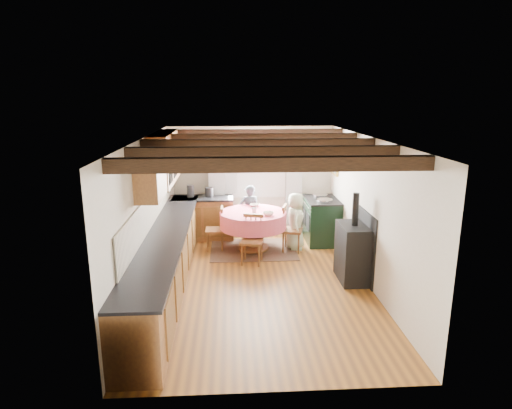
{
  "coord_description": "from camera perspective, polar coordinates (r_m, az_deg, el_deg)",
  "views": [
    {
      "loc": [
        -0.45,
        -6.67,
        3.04
      ],
      "look_at": [
        0.0,
        0.8,
        1.15
      ],
      "focal_mm": 30.36,
      "sensor_mm": 36.0,
      "label": 1
    }
  ],
  "objects": [
    {
      "name": "curtain_right",
      "position": [
        9.63,
        4.99,
        2.48
      ],
      "size": [
        0.35,
        0.1,
        2.1
      ],
      "primitive_type": "cube",
      "color": "#A9AAA6",
      "rests_on": "wall_back"
    },
    {
      "name": "wall_picture",
      "position": [
        9.34,
        10.39,
        5.69
      ],
      "size": [
        0.04,
        0.5,
        0.6
      ],
      "primitive_type": "cube",
      "color": "gold",
      "rests_on": "wall_right"
    },
    {
      "name": "ceiling",
      "position": [
        6.72,
        0.42,
        8.7
      ],
      "size": [
        3.6,
        5.5,
        0.0
      ],
      "primitive_type": "cube",
      "color": "white",
      "rests_on": "ground"
    },
    {
      "name": "window_frame",
      "position": [
        9.53,
        -0.1,
        5.48
      ],
      "size": [
        1.34,
        0.03,
        1.54
      ],
      "primitive_type": "cube",
      "color": "white",
      "rests_on": "wall_back"
    },
    {
      "name": "aga_range",
      "position": [
        9.3,
        8.62,
        -2.01
      ],
      "size": [
        0.67,
        1.03,
        0.95
      ],
      "primitive_type": null,
      "color": "black",
      "rests_on": "floor"
    },
    {
      "name": "window_pane",
      "position": [
        9.54,
        -0.1,
        5.48
      ],
      "size": [
        1.2,
        0.01,
        1.4
      ],
      "primitive_type": "cube",
      "color": "white",
      "rests_on": "wall_back"
    },
    {
      "name": "bowl_b",
      "position": [
        8.33,
        1.64,
        -1.22
      ],
      "size": [
        0.29,
        0.29,
        0.07
      ],
      "primitive_type": "imported",
      "rotation": [
        0.0,
        0.0,
        5.72
      ],
      "color": "silver",
      "rests_on": "dining_table"
    },
    {
      "name": "floor",
      "position": [
        7.35,
        0.38,
        -10.28
      ],
      "size": [
        3.6,
        5.5,
        0.0
      ],
      "primitive_type": "cube",
      "color": "#A46422",
      "rests_on": "ground"
    },
    {
      "name": "wall_cabinet_glass",
      "position": [
        8.04,
        -11.93,
        6.07
      ],
      "size": [
        0.34,
        1.8,
        0.9
      ],
      "primitive_type": "cube",
      "color": "#A2692F",
      "rests_on": "wall_left"
    },
    {
      "name": "chair_near",
      "position": [
        7.99,
        -0.55,
        -4.67
      ],
      "size": [
        0.48,
        0.49,
        0.92
      ],
      "primitive_type": null,
      "rotation": [
        0.0,
        0.0,
        -0.23
      ],
      "color": "brown",
      "rests_on": "floor"
    },
    {
      "name": "wall_front",
      "position": [
        4.36,
        2.86,
        -10.82
      ],
      "size": [
        3.6,
        0.0,
        2.4
      ],
      "primitive_type": "cube",
      "color": "silver",
      "rests_on": "ground"
    },
    {
      "name": "rug",
      "position": [
        8.82,
        -0.37,
        -5.96
      ],
      "size": [
        1.71,
        1.33,
        0.01
      ],
      "primitive_type": "cube",
      "color": "#4D2F22",
      "rests_on": "floor"
    },
    {
      "name": "canister_wide",
      "position": [
        9.36,
        -6.19,
        1.63
      ],
      "size": [
        0.18,
        0.18,
        0.2
      ],
      "primitive_type": "cylinder",
      "color": "#262628",
      "rests_on": "worktop_back"
    },
    {
      "name": "wall_left",
      "position": [
        7.05,
        -14.36,
        -1.41
      ],
      "size": [
        0.0,
        5.5,
        2.4
      ],
      "primitive_type": "cube",
      "color": "silver",
      "rests_on": "ground"
    },
    {
      "name": "canister_tall",
      "position": [
        9.38,
        -8.63,
        1.76
      ],
      "size": [
        0.15,
        0.15,
        0.26
      ],
      "primitive_type": "cylinder",
      "color": "#262628",
      "rests_on": "worktop_back"
    },
    {
      "name": "chair_right",
      "position": [
        8.65,
        4.79,
        -3.16
      ],
      "size": [
        0.51,
        0.5,
        0.94
      ],
      "primitive_type": null,
      "rotation": [
        0.0,
        0.0,
        1.3
      ],
      "color": "brown",
      "rests_on": "floor"
    },
    {
      "name": "cast_iron_stove",
      "position": [
        7.37,
        12.76,
        -4.26
      ],
      "size": [
        0.45,
        0.75,
        1.51
      ],
      "primitive_type": null,
      "color": "black",
      "rests_on": "floor"
    },
    {
      "name": "beam_b",
      "position": [
        5.74,
        1.09,
        6.86
      ],
      "size": [
        3.6,
        0.16,
        0.16
      ],
      "primitive_type": "cube",
      "color": "#332012",
      "rests_on": "ceiling"
    },
    {
      "name": "wall_cabinet_solid",
      "position": [
        6.58,
        -13.75,
        3.79
      ],
      "size": [
        0.34,
        0.9,
        0.7
      ],
      "primitive_type": "cube",
      "color": "#A2692F",
      "rests_on": "wall_left"
    },
    {
      "name": "splash_back",
      "position": [
        9.6,
        -6.68,
        3.02
      ],
      "size": [
        1.4,
        0.02,
        0.55
      ],
      "primitive_type": "cube",
      "color": "beige",
      "rests_on": "wall_back"
    },
    {
      "name": "dining_table",
      "position": [
        8.69,
        -0.37,
        -3.52
      ],
      "size": [
        1.32,
        1.32,
        0.8
      ],
      "primitive_type": null,
      "color": "#E16957",
      "rests_on": "floor"
    },
    {
      "name": "base_cabinet_left",
      "position": [
        7.24,
        -11.64,
        -7.19
      ],
      "size": [
        0.6,
        5.3,
        0.88
      ],
      "primitive_type": "cube",
      "color": "#A2692F",
      "rests_on": "floor"
    },
    {
      "name": "beam_c",
      "position": [
        6.73,
        0.41,
        7.94
      ],
      "size": [
        3.6,
        0.16,
        0.16
      ],
      "primitive_type": "cube",
      "color": "#332012",
      "rests_on": "ceiling"
    },
    {
      "name": "base_cabinet_back",
      "position": [
        9.5,
        -6.94,
        -1.82
      ],
      "size": [
        1.3,
        0.6,
        0.88
      ],
      "primitive_type": "cube",
      "color": "#A2692F",
      "rests_on": "floor"
    },
    {
      "name": "worktop_back",
      "position": [
        9.37,
        -7.03,
        0.86
      ],
      "size": [
        1.3,
        0.64,
        0.04
      ],
      "primitive_type": "cube",
      "color": "black",
      "rests_on": "base_cabinet_back"
    },
    {
      "name": "wall_plate",
      "position": [
        9.61,
        5.6,
        6.08
      ],
      "size": [
        0.3,
        0.02,
        0.3
      ],
      "primitive_type": "cylinder",
      "rotation": [
        1.57,
        0.0,
        0.0
      ],
      "color": "silver",
      "rests_on": "wall_back"
    },
    {
      "name": "wall_right",
      "position": [
        7.28,
        14.69,
        -0.95
      ],
      "size": [
        0.0,
        5.5,
        2.4
      ],
      "primitive_type": "cube",
      "color": "silver",
      "rests_on": "ground"
    },
    {
      "name": "splash_left",
      "position": [
        7.33,
        -13.78,
        -0.78
      ],
      "size": [
        0.02,
        4.5,
        0.55
      ],
      "primitive_type": "cube",
      "color": "beige",
      "rests_on": "wall_left"
    },
    {
      "name": "worktop_left",
      "position": [
        7.08,
        -11.67,
        -3.72
      ],
      "size": [
        0.64,
        5.3,
        0.04
      ],
      "primitive_type": "cube",
      "color": "black",
      "rests_on": "base_cabinet_left"
    },
    {
      "name": "wall_back",
      "position": [
        9.61,
        -0.7,
        3.13
      ],
      "size": [
        3.6,
        0.0,
        2.4
      ],
      "primitive_type": "cube",
      "color": "silver",
      "rests_on": "ground"
    },
    {
      "name": "beam_d",
      "position": [
        7.72,
        -0.09,
        8.74
      ],
      "size": [
        3.6,
        0.16,
        0.16
      ],
      "primitive_type": "cube",
      "color": "#332012",
      "rests_on": "ceiling"
    },
    {
      "name": "beam_a",
      "position": [
        4.75,
        2.04,
        5.33
      ],
      "size": [
        3.6,
        0.16,
        0.16
      ],
      "primitive_type": "cube",
      "color": "#332012",
      "rests_on": "ceiling"
    },
    {
      "name": "child_far",
      "position": [
        9.27,
        -0.85,
        -1.07
      ],
      "size": [
        0.47,
        0.34,
        1.21
      ],
      "primitive_type": "imported",
      "rotation": [
        0.0,
        0.0,
        3.27
      ],
      "color": "#364048",
      "rests_on": "floor"
    },
    {
      "name": "curtain_left",
      "position": [
        9.53,
        -5.18,
        2.36
      ],
      "size": [
        0.35,
        0.1,
        2.1
      ],
      "primitive_type": "cube",
      "color": "#A9AAA6",
      "rests_on": "wall_back"
    },
    {
      "name": "cup",
      "position": [
        8.51,
        -0.23,
        -0.75
      ],
      "size": [
        0.15,
        0.15,
        0.1
      ],
      "primitive_type": "imported",
      "rotation": [
        0.0,
        0.0,
        2.43
      ],
      "color": "silver",
      "rests_on": "dining_table"
    },
    {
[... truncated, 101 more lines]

